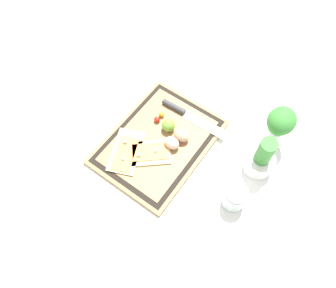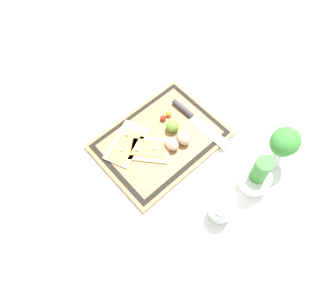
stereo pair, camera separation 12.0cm
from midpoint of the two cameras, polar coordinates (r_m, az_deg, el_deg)
name	(u,v)px [view 1 (the left image)]	position (r m, az deg, el deg)	size (l,w,h in m)	color
ground_plane	(159,143)	(1.25, -4.36, -0.03)	(6.00, 6.00, 0.00)	white
cutting_board	(159,142)	(1.24, -4.39, 0.17)	(0.46, 0.35, 0.02)	#997047
pizza_slice_near	(126,152)	(1.22, -10.15, -1.58)	(0.21, 0.16, 0.02)	beige
pizza_slice_far	(148,152)	(1.21, -6.44, -1.74)	(0.19, 0.19, 0.02)	beige
knife	(183,112)	(1.29, 0.00, 5.33)	(0.05, 0.28, 0.02)	silver
egg_brown	(182,136)	(1.21, -0.44, 1.20)	(0.05, 0.06, 0.05)	tan
egg_pink	(172,143)	(1.20, -2.20, -0.09)	(0.05, 0.06, 0.05)	beige
lime	(168,125)	(1.23, -2.71, 3.01)	(0.05, 0.05, 0.05)	#70A838
cherry_tomato_red	(157,119)	(1.27, -4.65, 4.04)	(0.02, 0.02, 0.02)	red
cherry_tomato_yellow	(162,115)	(1.28, -3.83, 4.87)	(0.02, 0.02, 0.02)	orange
herb_pot	(261,160)	(1.17, 13.06, -2.97)	(0.10, 0.10, 0.18)	white
sauce_jar	(234,198)	(1.13, 8.49, -9.53)	(0.08, 0.08, 0.09)	silver
herb_glass	(279,125)	(1.20, 16.13, 2.89)	(0.11, 0.10, 0.19)	silver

